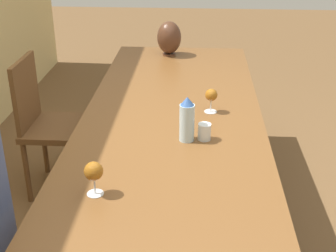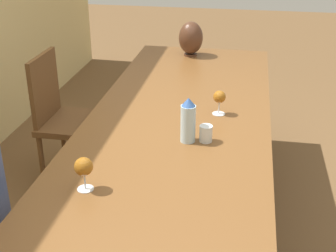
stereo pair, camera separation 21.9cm
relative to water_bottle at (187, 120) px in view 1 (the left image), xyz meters
The scene contains 7 objects.
dining_table 0.20m from the water_bottle, 62.27° to the left, with size 3.16×0.98×0.77m.
water_bottle is the anchor object (origin of this frame).
water_tumbler 0.11m from the water_bottle, 81.83° to the right, with size 0.06×0.06×0.08m.
vase 1.42m from the water_bottle, ahead, with size 0.18×0.18×0.26m.
wine_glass_0 0.61m from the water_bottle, 144.84° to the left, with size 0.08×0.08×0.14m.
wine_glass_4 0.37m from the water_bottle, 19.29° to the right, with size 0.07×0.07×0.14m.
chair_far 1.23m from the water_bottle, 52.34° to the left, with size 0.44×0.44×0.93m.
Camera 1 is at (-2.08, -0.13, 1.81)m, focal length 50.00 mm.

